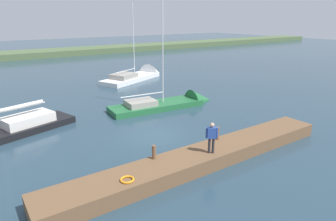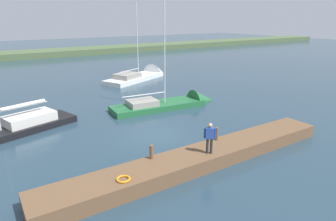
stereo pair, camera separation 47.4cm
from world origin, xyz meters
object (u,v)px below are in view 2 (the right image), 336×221
(sailboat_inner_slip, at_px, (175,105))
(sailboat_far_right, at_px, (146,76))
(mooring_post_far, at_px, (217,134))
(person_on_dock, at_px, (210,136))
(life_ring_buoy, at_px, (123,179))
(mooring_post_near, at_px, (152,152))

(sailboat_inner_slip, height_order, sailboat_far_right, sailboat_inner_slip)
(mooring_post_far, height_order, sailboat_inner_slip, sailboat_inner_slip)
(mooring_post_far, height_order, sailboat_far_right, sailboat_far_right)
(mooring_post_far, distance_m, person_on_dock, 2.05)
(life_ring_buoy, height_order, sailboat_inner_slip, sailboat_inner_slip)
(mooring_post_near, bearing_deg, life_ring_buoy, 28.42)
(mooring_post_far, bearing_deg, sailboat_far_right, -108.54)
(sailboat_far_right, bearing_deg, life_ring_buoy, -145.19)
(sailboat_inner_slip, relative_size, sailboat_far_right, 1.05)
(mooring_post_near, distance_m, mooring_post_far, 4.50)
(mooring_post_far, distance_m, sailboat_inner_slip, 10.09)
(person_on_dock, bearing_deg, sailboat_far_right, 14.64)
(mooring_post_far, relative_size, person_on_dock, 0.46)
(mooring_post_near, bearing_deg, mooring_post_far, 180.00)
(life_ring_buoy, relative_size, person_on_dock, 0.38)
(life_ring_buoy, xyz_separation_m, sailboat_inner_slip, (-10.08, -10.59, -0.75))
(life_ring_buoy, height_order, sailboat_far_right, sailboat_far_right)
(mooring_post_near, distance_m, life_ring_buoy, 2.46)
(sailboat_far_right, bearing_deg, sailboat_inner_slip, -131.84)
(life_ring_buoy, distance_m, sailboat_far_right, 27.85)
(mooring_post_far, relative_size, sailboat_far_right, 0.07)
(sailboat_inner_slip, bearing_deg, life_ring_buoy, -128.44)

